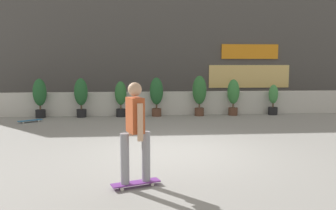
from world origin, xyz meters
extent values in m
plane|color=gray|center=(0.00, 0.00, 0.00)|extent=(48.00, 48.00, 0.00)
cube|color=beige|center=(0.00, 6.00, 0.45)|extent=(18.00, 0.40, 0.90)
cube|color=#4C4947|center=(0.00, 10.00, 3.25)|extent=(20.00, 2.00, 6.50)
cube|color=orange|center=(4.65, 8.96, 2.60)|extent=(2.80, 0.08, 0.70)
cube|color=#F2CC72|center=(4.65, 8.97, 1.40)|extent=(4.00, 0.06, 1.10)
cylinder|color=black|center=(-4.42, 5.55, 0.15)|extent=(0.36, 0.36, 0.30)
cylinder|color=brown|center=(-4.42, 5.55, 0.38)|extent=(0.06, 0.06, 0.15)
ellipsoid|color=#235B2D|center=(-4.42, 5.55, 0.95)|extent=(0.49, 0.49, 1.01)
cylinder|color=black|center=(-2.92, 5.55, 0.15)|extent=(0.36, 0.36, 0.30)
cylinder|color=brown|center=(-2.92, 5.55, 0.38)|extent=(0.06, 0.06, 0.15)
ellipsoid|color=#235B2D|center=(-2.92, 5.55, 0.96)|extent=(0.50, 0.50, 1.02)
cylinder|color=black|center=(-1.44, 5.55, 0.15)|extent=(0.36, 0.36, 0.30)
cylinder|color=brown|center=(-1.44, 5.55, 0.38)|extent=(0.06, 0.06, 0.15)
ellipsoid|color=#2D6B33|center=(-1.44, 5.55, 0.90)|extent=(0.44, 0.44, 0.90)
cylinder|color=brown|center=(-0.08, 5.55, 0.15)|extent=(0.36, 0.36, 0.30)
cylinder|color=brown|center=(-0.08, 5.55, 0.38)|extent=(0.06, 0.06, 0.15)
ellipsoid|color=#235B2D|center=(-0.08, 5.55, 0.97)|extent=(0.51, 0.51, 1.04)
cylinder|color=brown|center=(1.58, 5.55, 0.15)|extent=(0.36, 0.36, 0.30)
cylinder|color=brown|center=(1.58, 5.55, 0.38)|extent=(0.06, 0.06, 0.15)
ellipsoid|color=#2D6B33|center=(1.58, 5.55, 1.00)|extent=(0.54, 0.54, 1.10)
cylinder|color=brown|center=(2.92, 5.55, 0.15)|extent=(0.36, 0.36, 0.30)
cylinder|color=brown|center=(2.92, 5.55, 0.38)|extent=(0.06, 0.06, 0.15)
ellipsoid|color=#387F3D|center=(2.92, 5.55, 0.93)|extent=(0.47, 0.47, 0.96)
cylinder|color=black|center=(4.53, 5.55, 0.15)|extent=(0.36, 0.36, 0.30)
cylinder|color=brown|center=(4.53, 5.55, 0.38)|extent=(0.06, 0.06, 0.15)
ellipsoid|color=#428C47|center=(4.53, 5.55, 0.82)|extent=(0.36, 0.36, 0.74)
cube|color=#72338C|center=(-0.85, -2.22, 0.07)|extent=(0.82, 0.46, 0.02)
cylinder|color=silver|center=(-1.07, -2.38, 0.03)|extent=(0.06, 0.05, 0.06)
cylinder|color=silver|center=(-1.13, -2.23, 0.03)|extent=(0.06, 0.05, 0.06)
cylinder|color=silver|center=(-0.58, -2.20, 0.03)|extent=(0.06, 0.05, 0.06)
cylinder|color=silver|center=(-0.64, -2.05, 0.03)|extent=(0.06, 0.05, 0.06)
cylinder|color=gray|center=(-1.02, -2.28, 0.49)|extent=(0.14, 0.14, 0.82)
cylinder|color=gray|center=(-0.68, -2.16, 0.49)|extent=(0.14, 0.14, 0.82)
cube|color=#B24C26|center=(-0.85, -2.22, 1.18)|extent=(0.31, 0.41, 0.56)
sphere|color=tan|center=(-0.85, -2.22, 1.59)|extent=(0.22, 0.22, 0.22)
cylinder|color=tan|center=(-0.77, -2.44, 1.10)|extent=(0.09, 0.09, 0.58)
cylinder|color=tan|center=(-0.93, -2.00, 1.10)|extent=(0.09, 0.09, 0.58)
cube|color=#266699|center=(-4.50, 4.51, 0.07)|extent=(0.77, 0.63, 0.02)
cylinder|color=silver|center=(-4.33, 4.72, 0.03)|extent=(0.06, 0.06, 0.06)
cylinder|color=silver|center=(-4.24, 4.59, 0.03)|extent=(0.06, 0.06, 0.06)
cylinder|color=silver|center=(-4.76, 4.42, 0.03)|extent=(0.06, 0.06, 0.06)
cylinder|color=silver|center=(-4.66, 4.29, 0.03)|extent=(0.06, 0.06, 0.06)
camera|label=1|loc=(-0.82, -7.72, 1.97)|focal=37.34mm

